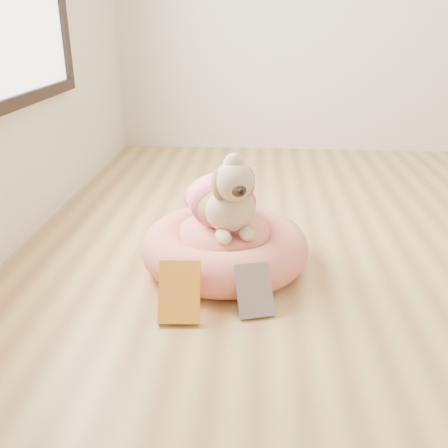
# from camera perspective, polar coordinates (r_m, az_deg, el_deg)

# --- Properties ---
(pet_bed) EXTENTS (0.73, 0.73, 0.19)m
(pet_bed) POSITION_cam_1_polar(r_m,az_deg,el_deg) (2.21, 0.09, -2.66)
(pet_bed) COLOR #D8545C
(pet_bed) RESTS_ON floor
(dog) EXTENTS (0.49, 0.58, 0.36)m
(dog) POSITION_cam_1_polar(r_m,az_deg,el_deg) (2.11, -0.01, 4.34)
(dog) COLOR brown
(dog) RESTS_ON pet_bed
(book_yellow) EXTENTS (0.16, 0.16, 0.21)m
(book_yellow) POSITION_cam_1_polar(r_m,az_deg,el_deg) (1.85, -5.12, -7.76)
(book_yellow) COLOR yellow
(book_yellow) RESTS_ON floor
(book_white) EXTENTS (0.16, 0.17, 0.18)m
(book_white) POSITION_cam_1_polar(r_m,az_deg,el_deg) (1.88, 3.46, -7.57)
(book_white) COLOR silver
(book_white) RESTS_ON floor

